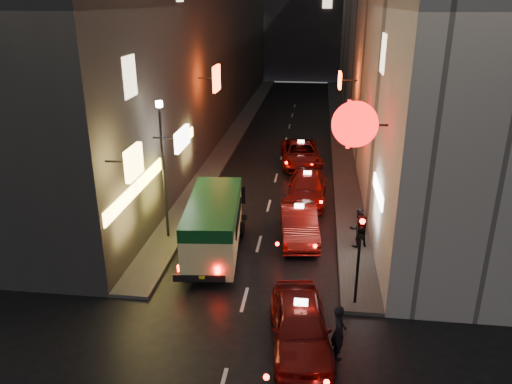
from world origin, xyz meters
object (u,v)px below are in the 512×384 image
at_px(minibus, 214,221).
at_px(taxi_near, 300,322).
at_px(pedestrian_crossing, 339,328).
at_px(traffic_light, 360,240).
at_px(lamp_post, 163,162).

distance_m(minibus, taxi_near, 6.96).
bearing_deg(minibus, pedestrian_crossing, -49.95).
xyz_separation_m(pedestrian_crossing, traffic_light, (0.70, 2.69, 1.67)).
bearing_deg(lamp_post, taxi_near, -47.48).
xyz_separation_m(traffic_light, lamp_post, (-8.20, 4.53, 1.04)).
xyz_separation_m(pedestrian_crossing, lamp_post, (-7.50, 7.22, 2.70)).
bearing_deg(minibus, traffic_light, -30.14).
height_order(traffic_light, lamp_post, lamp_post).
bearing_deg(lamp_post, pedestrian_crossing, -43.91).
bearing_deg(pedestrian_crossing, taxi_near, 65.08).
relative_size(minibus, traffic_light, 1.72).
bearing_deg(pedestrian_crossing, lamp_post, 36.68).
distance_m(pedestrian_crossing, lamp_post, 10.76).
height_order(minibus, lamp_post, lamp_post).
relative_size(pedestrian_crossing, lamp_post, 0.33).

